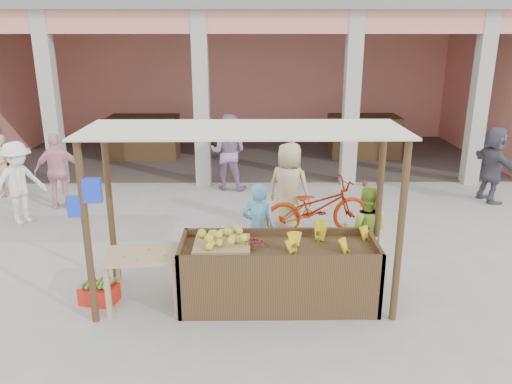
{
  "coord_description": "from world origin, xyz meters",
  "views": [
    {
      "loc": [
        0.12,
        -6.05,
        3.5
      ],
      "look_at": [
        0.22,
        1.2,
        1.2
      ],
      "focal_mm": 35.0,
      "sensor_mm": 36.0,
      "label": 1
    }
  ],
  "objects_px": {
    "fruit_stall": "(278,275)",
    "vendor_green": "(366,229)",
    "side_table": "(145,263)",
    "vendor_blue": "(259,226)",
    "motorcycle": "(317,206)",
    "red_crate": "(99,294)"
  },
  "relations": [
    {
      "from": "fruit_stall",
      "to": "vendor_green",
      "type": "height_order",
      "value": "vendor_green"
    },
    {
      "from": "motorcycle",
      "to": "vendor_green",
      "type": "bearing_deg",
      "value": -175.54
    },
    {
      "from": "fruit_stall",
      "to": "vendor_green",
      "type": "bearing_deg",
      "value": 30.64
    },
    {
      "from": "fruit_stall",
      "to": "motorcycle",
      "type": "bearing_deg",
      "value": 71.01
    },
    {
      "from": "red_crate",
      "to": "vendor_green",
      "type": "height_order",
      "value": "vendor_green"
    },
    {
      "from": "vendor_blue",
      "to": "motorcycle",
      "type": "xyz_separation_m",
      "value": [
        1.08,
        1.51,
        -0.22
      ]
    },
    {
      "from": "vendor_green",
      "to": "red_crate",
      "type": "bearing_deg",
      "value": 26.19
    },
    {
      "from": "fruit_stall",
      "to": "side_table",
      "type": "relative_size",
      "value": 2.53
    },
    {
      "from": "red_crate",
      "to": "vendor_green",
      "type": "relative_size",
      "value": 0.31
    },
    {
      "from": "red_crate",
      "to": "vendor_green",
      "type": "bearing_deg",
      "value": 24.94
    },
    {
      "from": "side_table",
      "to": "red_crate",
      "type": "bearing_deg",
      "value": 162.58
    },
    {
      "from": "side_table",
      "to": "vendor_blue",
      "type": "bearing_deg",
      "value": 27.52
    },
    {
      "from": "motorcycle",
      "to": "fruit_stall",
      "type": "bearing_deg",
      "value": 148.01
    },
    {
      "from": "motorcycle",
      "to": "vendor_blue",
      "type": "bearing_deg",
      "value": 131.45
    },
    {
      "from": "fruit_stall",
      "to": "vendor_green",
      "type": "xyz_separation_m",
      "value": [
        1.34,
        0.79,
        0.35
      ]
    },
    {
      "from": "fruit_stall",
      "to": "vendor_green",
      "type": "relative_size",
      "value": 1.74
    },
    {
      "from": "fruit_stall",
      "to": "vendor_green",
      "type": "distance_m",
      "value": 1.6
    },
    {
      "from": "red_crate",
      "to": "motorcycle",
      "type": "distance_m",
      "value": 4.07
    },
    {
      "from": "vendor_blue",
      "to": "fruit_stall",
      "type": "bearing_deg",
      "value": 117.95
    },
    {
      "from": "vendor_green",
      "to": "fruit_stall",
      "type": "bearing_deg",
      "value": 45.27
    },
    {
      "from": "vendor_green",
      "to": "motorcycle",
      "type": "xyz_separation_m",
      "value": [
        -0.51,
        1.62,
        -0.21
      ]
    },
    {
      "from": "vendor_blue",
      "to": "vendor_green",
      "type": "bearing_deg",
      "value": -171.36
    }
  ]
}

